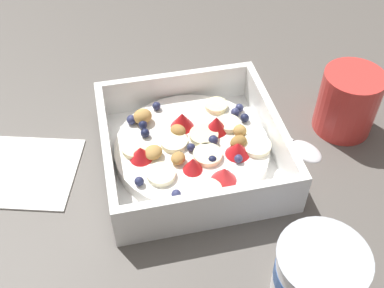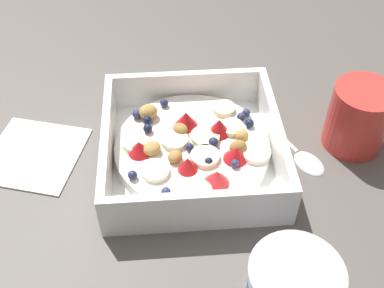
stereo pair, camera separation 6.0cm
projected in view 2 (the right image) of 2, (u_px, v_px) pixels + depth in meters
name	position (u px, v px, depth m)	size (l,w,h in m)	color
ground_plane	(182.00, 166.00, 0.62)	(2.40, 2.40, 0.00)	#56514C
fruit_bowl	(192.00, 149.00, 0.61)	(0.22, 0.22, 0.06)	white
spoon	(296.00, 149.00, 0.63)	(0.10, 0.16, 0.01)	silver
coffee_mug	(358.00, 116.00, 0.62)	(0.08, 0.11, 0.09)	red
folded_napkin	(34.00, 154.00, 0.63)	(0.12, 0.12, 0.01)	white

